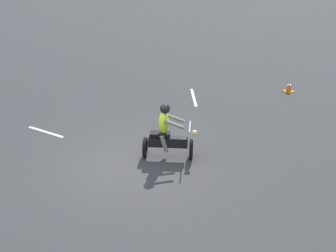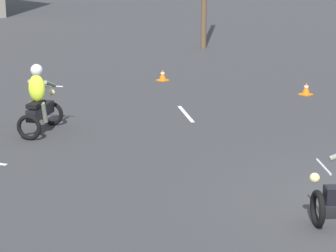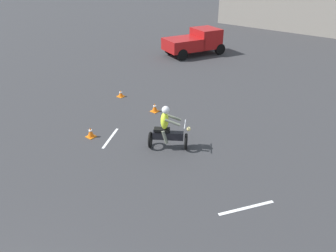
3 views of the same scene
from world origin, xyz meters
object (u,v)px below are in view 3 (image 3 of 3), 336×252
Objects in this scene: traffic_cone_mid_left at (91,132)px; traffic_cone_mid_center at (155,108)px; motorcycle_rider_background at (167,130)px; traffic_cone_near_right at (121,94)px; pickup_truck at (195,41)px.

traffic_cone_mid_center is at bearing 84.09° from traffic_cone_mid_left.
motorcycle_rider_background reaches higher than traffic_cone_near_right.
motorcycle_rider_background is at bearing -24.99° from traffic_cone_near_right.
pickup_truck is at bearing 107.52° from traffic_cone_mid_left.
pickup_truck is 11.36× the size of traffic_cone_mid_center.
pickup_truck reaches higher than motorcycle_rider_background.
traffic_cone_mid_left is (2.13, -3.55, 0.04)m from traffic_cone_near_right.
traffic_cone_near_right is (-4.91, 2.29, -0.57)m from motorcycle_rider_background.
traffic_cone_near_right is 4.14m from traffic_cone_mid_left.
motorcycle_rider_background is 3.24m from traffic_cone_mid_center.
motorcycle_rider_background is 12.97m from pickup_truck.
traffic_cone_near_right is 0.80× the size of traffic_cone_mid_left.
pickup_truck is 12.99m from traffic_cone_mid_left.
traffic_cone_mid_center is (2.47, -0.23, 0.03)m from traffic_cone_near_right.
traffic_cone_mid_left is (3.90, -12.37, -0.72)m from pickup_truck.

